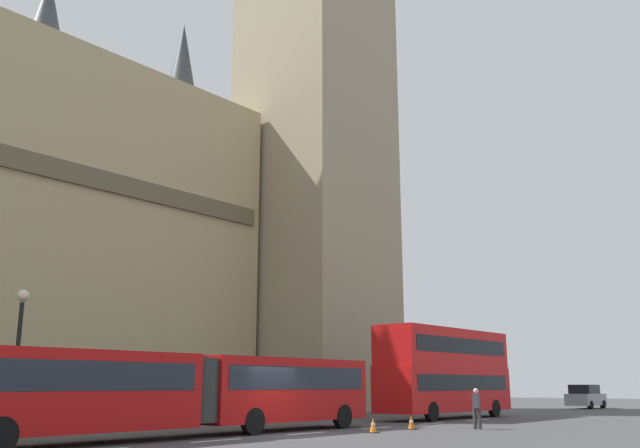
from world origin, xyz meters
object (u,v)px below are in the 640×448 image
(articulated_bus, at_px, (189,387))
(traffic_cone_middle, at_px, (411,423))
(pedestrian_near_cones, at_px, (477,407))
(street_lamp, at_px, (18,350))
(double_decker_bus, at_px, (445,369))
(sedan_lead, at_px, (586,397))
(traffic_cone_west, at_px, (373,425))

(articulated_bus, bearing_deg, traffic_cone_middle, -22.85)
(articulated_bus, relative_size, pedestrian_near_cones, 10.76)
(street_lamp, bearing_deg, double_decker_bus, -11.25)
(articulated_bus, bearing_deg, sedan_lead, 0.16)
(traffic_cone_middle, xyz_separation_m, street_lamp, (-13.23, 8.25, 2.77))
(sedan_lead, height_order, traffic_cone_middle, sedan_lead)
(sedan_lead, distance_m, traffic_cone_west, 34.23)
(sedan_lead, distance_m, pedestrian_near_cones, 29.85)
(double_decker_bus, distance_m, street_lamp, 23.09)
(sedan_lead, xyz_separation_m, street_lamp, (-44.49, 4.39, 2.14))
(traffic_cone_west, bearing_deg, street_lamp, 141.77)
(articulated_bus, distance_m, traffic_cone_middle, 9.76)
(pedestrian_near_cones, bearing_deg, street_lamp, 146.02)
(articulated_bus, distance_m, sedan_lead, 40.17)
(double_decker_bus, distance_m, traffic_cone_west, 12.95)
(double_decker_bus, xyz_separation_m, traffic_cone_middle, (-9.42, -3.75, -2.43))
(traffic_cone_west, height_order, pedestrian_near_cones, pedestrian_near_cones)
(articulated_bus, height_order, street_lamp, street_lamp)
(double_decker_bus, height_order, pedestrian_near_cones, double_decker_bus)
(traffic_cone_west, bearing_deg, pedestrian_near_cones, -22.90)
(traffic_cone_west, xyz_separation_m, traffic_cone_middle, (2.74, 0.01, 0.00))
(traffic_cone_west, distance_m, traffic_cone_middle, 2.74)
(articulated_bus, xyz_separation_m, sedan_lead, (40.16, 0.11, -0.83))
(articulated_bus, xyz_separation_m, double_decker_bus, (18.31, 0.00, 0.96))
(traffic_cone_west, bearing_deg, sedan_lead, 6.50)
(traffic_cone_west, height_order, street_lamp, street_lamp)
(double_decker_bus, distance_m, pedestrian_near_cones, 9.56)
(traffic_cone_west, relative_size, pedestrian_near_cones, 0.34)
(double_decker_bus, relative_size, traffic_cone_west, 18.78)
(articulated_bus, bearing_deg, pedestrian_near_cones, -27.86)
(double_decker_bus, height_order, traffic_cone_middle, double_decker_bus)
(street_lamp, bearing_deg, traffic_cone_west, -38.23)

